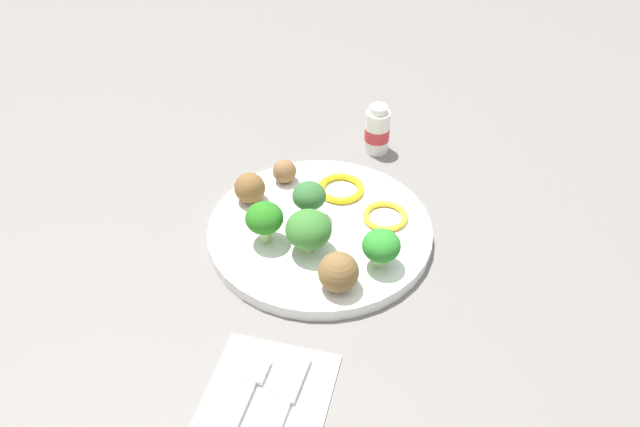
{
  "coord_description": "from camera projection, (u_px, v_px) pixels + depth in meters",
  "views": [
    {
      "loc": [
        -0.54,
        -0.17,
        0.52
      ],
      "look_at": [
        0.0,
        0.0,
        0.04
      ],
      "focal_mm": 34.32,
      "sensor_mm": 36.0,
      "label": 1
    }
  ],
  "objects": [
    {
      "name": "yogurt_bottle",
      "position": [
        377.0,
        131.0,
        0.89
      ],
      "size": [
        0.04,
        0.04,
        0.07
      ],
      "color": "white",
      "rests_on": "ground_plane"
    },
    {
      "name": "broccoli_floret_front_right",
      "position": [
        264.0,
        219.0,
        0.72
      ],
      "size": [
        0.05,
        0.05,
        0.05
      ],
      "color": "#A5C577",
      "rests_on": "plate"
    },
    {
      "name": "broccoli_floret_mid_left",
      "position": [
        312.0,
        230.0,
        0.71
      ],
      "size": [
        0.05,
        0.05,
        0.05
      ],
      "color": "#A8C47D",
      "rests_on": "plate"
    },
    {
      "name": "pepper_ring_center",
      "position": [
        385.0,
        216.0,
        0.77
      ],
      "size": [
        0.08,
        0.08,
        0.01
      ],
      "primitive_type": "torus",
      "rotation": [
        0.0,
        0.0,
        5.22
      ],
      "color": "yellow",
      "rests_on": "plate"
    },
    {
      "name": "broccoli_floret_far_rim",
      "position": [
        381.0,
        246.0,
        0.69
      ],
      "size": [
        0.04,
        0.04,
        0.05
      ],
      "color": "#9ABD81",
      "rests_on": "plate"
    },
    {
      "name": "meatball_mid_right",
      "position": [
        284.0,
        171.0,
        0.82
      ],
      "size": [
        0.03,
        0.03,
        0.03
      ],
      "primitive_type": "sphere",
      "color": "brown",
      "rests_on": "plate"
    },
    {
      "name": "broccoli_floret_center",
      "position": [
        309.0,
        197.0,
        0.75
      ],
      "size": [
        0.04,
        0.04,
        0.05
      ],
      "color": "#8CBB6A",
      "rests_on": "plate"
    },
    {
      "name": "meatball_mid_left",
      "position": [
        250.0,
        188.0,
        0.79
      ],
      "size": [
        0.04,
        0.04,
        0.04
      ],
      "primitive_type": "sphere",
      "color": "brown",
      "rests_on": "plate"
    },
    {
      "name": "knife",
      "position": [
        281.0,
        410.0,
        0.58
      ],
      "size": [
        0.15,
        0.02,
        0.01
      ],
      "color": "white",
      "rests_on": "napkin"
    },
    {
      "name": "pepper_ring_back_right",
      "position": [
        341.0,
        188.0,
        0.81
      ],
      "size": [
        0.07,
        0.07,
        0.01
      ],
      "primitive_type": "torus",
      "rotation": [
        0.0,
        0.0,
        3.35
      ],
      "color": "yellow",
      "rests_on": "plate"
    },
    {
      "name": "plate",
      "position": [
        320.0,
        230.0,
        0.77
      ],
      "size": [
        0.28,
        0.28,
        0.02
      ],
      "primitive_type": "cylinder",
      "color": "white",
      "rests_on": "ground_plane"
    },
    {
      "name": "ground_plane",
      "position": [
        320.0,
        235.0,
        0.77
      ],
      "size": [
        4.0,
        4.0,
        0.0
      ],
      "primitive_type": "plane",
      "color": "slate"
    },
    {
      "name": "fork",
      "position": [
        245.0,
        401.0,
        0.58
      ],
      "size": [
        0.12,
        0.02,
        0.01
      ],
      "color": "silver",
      "rests_on": "napkin"
    },
    {
      "name": "napkin",
      "position": [
        260.0,
        415.0,
        0.58
      ],
      "size": [
        0.18,
        0.13,
        0.01
      ],
      "primitive_type": "cube",
      "rotation": [
        0.0,
        0.0,
        0.05
      ],
      "color": "white",
      "rests_on": "ground_plane"
    },
    {
      "name": "meatball_near_rim",
      "position": [
        338.0,
        272.0,
        0.67
      ],
      "size": [
        0.05,
        0.05,
        0.05
      ],
      "primitive_type": "sphere",
      "color": "brown",
      "rests_on": "plate"
    }
  ]
}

